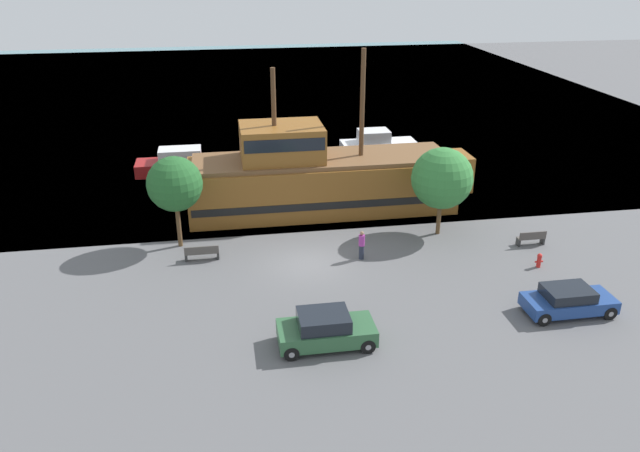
{
  "coord_description": "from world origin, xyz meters",
  "views": [
    {
      "loc": [
        -4.09,
        -28.57,
        14.83
      ],
      "look_at": [
        1.0,
        2.0,
        1.2
      ],
      "focal_mm": 35.0,
      "sensor_mm": 36.0,
      "label": 1
    }
  ],
  "objects_px": {
    "parked_car_curb_mid": "(568,301)",
    "parked_car_curb_front": "(326,330)",
    "moored_boat_outer": "(187,163)",
    "pedestrian_walking_near": "(362,245)",
    "fire_hydrant": "(539,260)",
    "moored_boat_dockside": "(378,146)",
    "bench_promenade_east": "(202,253)",
    "bench_promenade_west": "(531,238)",
    "pirate_ship": "(319,178)"
  },
  "relations": [
    {
      "from": "parked_car_curb_front",
      "to": "fire_hydrant",
      "type": "height_order",
      "value": "parked_car_curb_front"
    },
    {
      "from": "pirate_ship",
      "to": "moored_boat_dockside",
      "type": "xyz_separation_m",
      "value": [
        6.47,
        10.64,
        -1.32
      ]
    },
    {
      "from": "moored_boat_outer",
      "to": "parked_car_curb_front",
      "type": "height_order",
      "value": "moored_boat_outer"
    },
    {
      "from": "moored_boat_dockside",
      "to": "moored_boat_outer",
      "type": "distance_m",
      "value": 14.98
    },
    {
      "from": "moored_boat_outer",
      "to": "bench_promenade_east",
      "type": "relative_size",
      "value": 4.25
    },
    {
      "from": "pirate_ship",
      "to": "pedestrian_walking_near",
      "type": "distance_m",
      "value": 7.4
    },
    {
      "from": "moored_boat_outer",
      "to": "parked_car_curb_front",
      "type": "xyz_separation_m",
      "value": [
        6.23,
        -23.37,
        0.05
      ]
    },
    {
      "from": "bench_promenade_east",
      "to": "pedestrian_walking_near",
      "type": "bearing_deg",
      "value": -8.21
    },
    {
      "from": "pirate_ship",
      "to": "pedestrian_walking_near",
      "type": "xyz_separation_m",
      "value": [
        1.05,
        -7.21,
        -1.28
      ]
    },
    {
      "from": "parked_car_curb_mid",
      "to": "bench_promenade_west",
      "type": "xyz_separation_m",
      "value": [
        1.74,
        6.88,
        -0.21
      ]
    },
    {
      "from": "fire_hydrant",
      "to": "pedestrian_walking_near",
      "type": "height_order",
      "value": "pedestrian_walking_near"
    },
    {
      "from": "moored_boat_outer",
      "to": "parked_car_curb_front",
      "type": "bearing_deg",
      "value": -75.07
    },
    {
      "from": "bench_promenade_east",
      "to": "pedestrian_walking_near",
      "type": "height_order",
      "value": "pedestrian_walking_near"
    },
    {
      "from": "pirate_ship",
      "to": "parked_car_curb_mid",
      "type": "height_order",
      "value": "pirate_ship"
    },
    {
      "from": "fire_hydrant",
      "to": "bench_promenade_west",
      "type": "height_order",
      "value": "bench_promenade_west"
    },
    {
      "from": "bench_promenade_east",
      "to": "parked_car_curb_front",
      "type": "bearing_deg",
      "value": -59.61
    },
    {
      "from": "pirate_ship",
      "to": "bench_promenade_east",
      "type": "height_order",
      "value": "pirate_ship"
    },
    {
      "from": "parked_car_curb_front",
      "to": "fire_hydrant",
      "type": "relative_size",
      "value": 5.19
    },
    {
      "from": "moored_boat_outer",
      "to": "fire_hydrant",
      "type": "bearing_deg",
      "value": -45.18
    },
    {
      "from": "parked_car_curb_mid",
      "to": "parked_car_curb_front",
      "type": "bearing_deg",
      "value": -176.64
    },
    {
      "from": "moored_boat_dockside",
      "to": "fire_hydrant",
      "type": "distance_m",
      "value": 20.53
    },
    {
      "from": "pirate_ship",
      "to": "moored_boat_dockside",
      "type": "height_order",
      "value": "pirate_ship"
    },
    {
      "from": "pirate_ship",
      "to": "fire_hydrant",
      "type": "distance_m",
      "value": 13.85
    },
    {
      "from": "pedestrian_walking_near",
      "to": "bench_promenade_east",
      "type": "bearing_deg",
      "value": 171.79
    },
    {
      "from": "pirate_ship",
      "to": "fire_hydrant",
      "type": "bearing_deg",
      "value": -44.39
    },
    {
      "from": "moored_boat_dockside",
      "to": "moored_boat_outer",
      "type": "xyz_separation_m",
      "value": [
        -14.86,
        -1.92,
        -0.08
      ]
    },
    {
      "from": "bench_promenade_east",
      "to": "bench_promenade_west",
      "type": "xyz_separation_m",
      "value": [
        17.88,
        -1.1,
        -0.01
      ]
    },
    {
      "from": "pirate_ship",
      "to": "moored_boat_outer",
      "type": "relative_size",
      "value": 2.32
    },
    {
      "from": "moored_boat_outer",
      "to": "pedestrian_walking_near",
      "type": "relative_size",
      "value": 4.76
    },
    {
      "from": "moored_boat_dockside",
      "to": "pedestrian_walking_near",
      "type": "height_order",
      "value": "moored_boat_dockside"
    },
    {
      "from": "pedestrian_walking_near",
      "to": "parked_car_curb_mid",
      "type": "bearing_deg",
      "value": -40.81
    },
    {
      "from": "parked_car_curb_front",
      "to": "moored_boat_dockside",
      "type": "bearing_deg",
      "value": 71.16
    },
    {
      "from": "fire_hydrant",
      "to": "pedestrian_walking_near",
      "type": "xyz_separation_m",
      "value": [
        -8.77,
        2.41,
        0.39
      ]
    },
    {
      "from": "parked_car_curb_front",
      "to": "fire_hydrant",
      "type": "distance_m",
      "value": 13.01
    },
    {
      "from": "parked_car_curb_front",
      "to": "pedestrian_walking_near",
      "type": "height_order",
      "value": "pedestrian_walking_near"
    },
    {
      "from": "pirate_ship",
      "to": "parked_car_curb_mid",
      "type": "bearing_deg",
      "value": -57.5
    },
    {
      "from": "pedestrian_walking_near",
      "to": "fire_hydrant",
      "type": "bearing_deg",
      "value": -15.36
    },
    {
      "from": "moored_boat_dockside",
      "to": "pedestrian_walking_near",
      "type": "relative_size",
      "value": 3.74
    },
    {
      "from": "moored_boat_dockside",
      "to": "fire_hydrant",
      "type": "xyz_separation_m",
      "value": [
        3.36,
        -20.26,
        -0.35
      ]
    },
    {
      "from": "fire_hydrant",
      "to": "bench_promenade_west",
      "type": "distance_m",
      "value": 2.63
    },
    {
      "from": "pedestrian_walking_near",
      "to": "bench_promenade_west",
      "type": "bearing_deg",
      "value": 0.54
    },
    {
      "from": "moored_boat_dockside",
      "to": "bench_promenade_west",
      "type": "xyz_separation_m",
      "value": [
        4.19,
        -17.76,
        -0.33
      ]
    },
    {
      "from": "parked_car_curb_mid",
      "to": "fire_hydrant",
      "type": "relative_size",
      "value": 5.2
    },
    {
      "from": "moored_boat_dockside",
      "to": "bench_promenade_west",
      "type": "bearing_deg",
      "value": -76.72
    },
    {
      "from": "moored_boat_dockside",
      "to": "bench_promenade_west",
      "type": "relative_size",
      "value": 3.83
    },
    {
      "from": "parked_car_curb_front",
      "to": "fire_hydrant",
      "type": "xyz_separation_m",
      "value": [
        11.99,
        5.03,
        -0.32
      ]
    },
    {
      "from": "moored_boat_dockside",
      "to": "fire_hydrant",
      "type": "height_order",
      "value": "moored_boat_dockside"
    },
    {
      "from": "parked_car_curb_front",
      "to": "bench_promenade_west",
      "type": "relative_size",
      "value": 2.56
    },
    {
      "from": "pirate_ship",
      "to": "parked_car_curb_front",
      "type": "height_order",
      "value": "pirate_ship"
    },
    {
      "from": "fire_hydrant",
      "to": "pedestrian_walking_near",
      "type": "distance_m",
      "value": 9.11
    }
  ]
}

